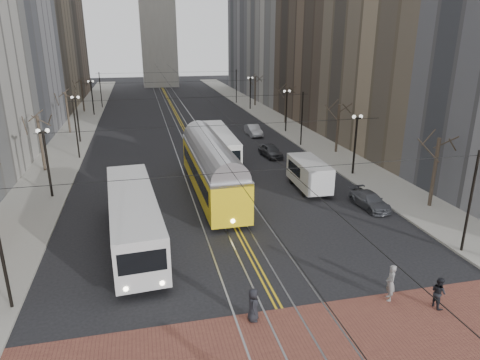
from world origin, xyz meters
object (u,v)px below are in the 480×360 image
streetcar (212,173)px  sedan_parked (370,200)px  rear_bus (218,147)px  sedan_silver (253,130)px  pedestrian_a (253,305)px  transit_bus (134,220)px  sedan_grey (270,151)px  pedestrian_c (439,292)px  cargo_van (309,175)px  pedestrian_b (391,283)px

streetcar → sedan_parked: streetcar is taller
rear_bus → sedan_silver: size_ratio=2.84×
sedan_silver → pedestrian_a: pedestrian_a is taller
rear_bus → streetcar: bearing=-101.7°
streetcar → sedan_parked: bearing=-27.9°
transit_bus → streetcar: (6.44, 8.05, 0.19)m
streetcar → pedestrian_a: bearing=-93.9°
sedan_grey → sedan_silver: size_ratio=0.93×
sedan_grey → transit_bus: bearing=-135.5°
streetcar → sedan_silver: (9.23, 21.10, -1.15)m
pedestrian_c → streetcar: bearing=20.5°
rear_bus → cargo_van: 12.23m
sedan_parked → pedestrian_b: (-5.31, -11.50, 0.38)m
cargo_van → sedan_parked: size_ratio=1.41×
transit_bus → rear_bus: size_ratio=1.07×
rear_bus → sedan_silver: (6.93, 11.41, -0.91)m
streetcar → pedestrian_b: bearing=-71.0°
transit_bus → sedan_grey: transit_bus is taller
sedan_parked → pedestrian_c: (-3.32, -12.61, 0.22)m
rear_bus → pedestrian_a: size_ratio=7.51×
pedestrian_c → sedan_parked: bearing=-18.1°
sedan_silver → pedestrian_b: 38.67m
sedan_grey → streetcar: bearing=-135.7°
cargo_van → pedestrian_b: size_ratio=3.04×
pedestrian_a → streetcar: bearing=11.5°
cargo_van → pedestrian_b: (-2.21, -16.55, -0.32)m
streetcar → sedan_silver: bearing=65.8°
streetcar → pedestrian_a: 17.55m
streetcar → sedan_grey: size_ratio=3.87×
rear_bus → sedan_grey: size_ratio=3.05×
streetcar → cargo_van: 8.49m
pedestrian_b → pedestrian_c: bearing=79.1°
sedan_grey → pedestrian_c: size_ratio=2.53×
streetcar → cargo_van: streetcar is taller
sedan_grey → pedestrian_b: 27.74m
cargo_van → sedan_silver: size_ratio=1.33×
cargo_van → pedestrian_b: 16.70m
pedestrian_a → sedan_silver: bearing=-0.0°
streetcar → sedan_parked: (11.52, -5.94, -1.27)m
sedan_grey → pedestrian_c: 28.77m
cargo_van → rear_bus: bearing=122.0°
rear_bus → pedestrian_a: bearing=-95.3°
streetcar → pedestrian_c: (8.20, -18.55, -1.05)m
transit_bus → pedestrian_b: bearing=-40.7°
transit_bus → rear_bus: transit_bus is taller
cargo_van → sedan_silver: bearing=89.9°
rear_bus → sedan_parked: rear_bus is taller
transit_bus → sedan_silver: 33.11m
rear_bus → pedestrian_c: 28.87m
rear_bus → sedan_grey: bearing=6.5°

